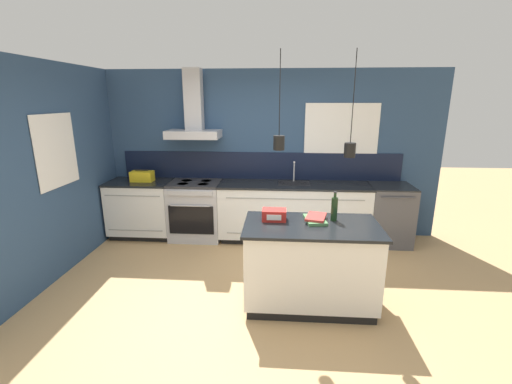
{
  "coord_description": "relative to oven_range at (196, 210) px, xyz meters",
  "views": [
    {
      "loc": [
        0.32,
        -3.39,
        2.15
      ],
      "look_at": [
        0.03,
        0.66,
        1.05
      ],
      "focal_mm": 24.0,
      "sensor_mm": 36.0,
      "label": 1
    }
  ],
  "objects": [
    {
      "name": "counter_run_left",
      "position": [
        -0.88,
        0.01,
        0.01
      ],
      "size": [
        0.99,
        0.64,
        0.91
      ],
      "color": "black",
      "rests_on": "ground_plane"
    },
    {
      "name": "counter_run_sink",
      "position": [
        1.53,
        0.01,
        0.01
      ],
      "size": [
        2.29,
        0.64,
        1.23
      ],
      "color": "black",
      "rests_on": "ground_plane"
    },
    {
      "name": "kitchen_island",
      "position": [
        1.65,
        -1.74,
        0.0
      ],
      "size": [
        1.39,
        0.78,
        0.91
      ],
      "color": "black",
      "rests_on": "ground_plane"
    },
    {
      "name": "bottle_on_island",
      "position": [
        1.9,
        -1.6,
        0.59
      ],
      "size": [
        0.07,
        0.07,
        0.32
      ],
      "color": "#193319",
      "rests_on": "kitchen_island"
    },
    {
      "name": "ground_plane",
      "position": [
        1.0,
        -1.69,
        -0.46
      ],
      "size": [
        16.0,
        16.0,
        0.0
      ],
      "primitive_type": "plane",
      "color": "tan",
      "rests_on": "ground"
    },
    {
      "name": "oven_range",
      "position": [
        0.0,
        0.0,
        0.0
      ],
      "size": [
        0.79,
        0.66,
        0.91
      ],
      "color": "#B5B5BA",
      "rests_on": "ground_plane"
    },
    {
      "name": "red_supply_box",
      "position": [
        1.26,
        -1.63,
        0.51
      ],
      "size": [
        0.25,
        0.18,
        0.12
      ],
      "color": "red",
      "rests_on": "kitchen_island"
    },
    {
      "name": "book_stack",
      "position": [
        1.7,
        -1.63,
        0.48
      ],
      "size": [
        0.26,
        0.35,
        0.06
      ],
      "color": "#4C7F4C",
      "rests_on": "kitchen_island"
    },
    {
      "name": "wall_left",
      "position": [
        -1.43,
        -0.99,
        0.85
      ],
      "size": [
        0.08,
        3.8,
        2.6
      ],
      "color": "navy",
      "rests_on": "ground_plane"
    },
    {
      "name": "yellow_toolbox",
      "position": [
        -0.83,
        0.0,
        0.54
      ],
      "size": [
        0.34,
        0.18,
        0.19
      ],
      "color": "gold",
      "rests_on": "counter_run_left"
    },
    {
      "name": "wall_back",
      "position": [
        0.94,
        0.32,
        0.9
      ],
      "size": [
        5.6,
        2.16,
        2.6
      ],
      "color": "navy",
      "rests_on": "ground_plane"
    },
    {
      "name": "dishwasher",
      "position": [
        2.99,
        0.0,
        0.0
      ],
      "size": [
        0.62,
        0.65,
        0.91
      ],
      "color": "#4C4C51",
      "rests_on": "ground_plane"
    }
  ]
}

